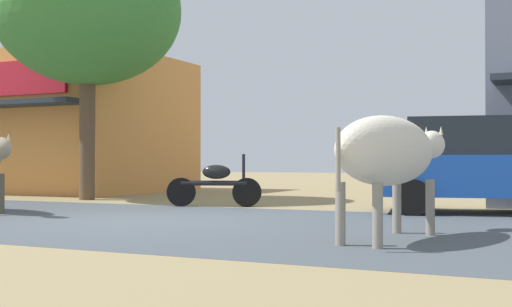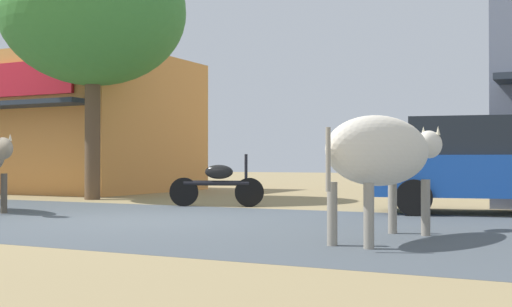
# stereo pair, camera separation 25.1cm
# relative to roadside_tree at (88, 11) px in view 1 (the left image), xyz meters

# --- Properties ---
(ground) EXTENTS (80.00, 80.00, 0.00)m
(ground) POSITION_rel_roadside_tree_xyz_m (4.21, -3.96, -4.40)
(ground) COLOR #998358
(asphalt_road) EXTENTS (72.00, 6.07, 0.00)m
(asphalt_road) POSITION_rel_roadside_tree_xyz_m (4.21, -3.96, -4.40)
(asphalt_road) COLOR #485057
(asphalt_road) RESTS_ON ground
(storefront_left_cafe) EXTENTS (8.87, 6.13, 3.94)m
(storefront_left_cafe) POSITION_rel_roadside_tree_xyz_m (-4.86, 3.44, -2.42)
(storefront_left_cafe) COLOR #DA8E45
(storefront_left_cafe) RESTS_ON ground
(roadside_tree) EXTENTS (4.36, 4.36, 6.16)m
(roadside_tree) POSITION_rel_roadside_tree_xyz_m (0.00, 0.00, 0.00)
(roadside_tree) COLOR brown
(roadside_tree) RESTS_ON ground
(parked_hatchback_car) EXTENTS (4.04, 2.35, 1.64)m
(parked_hatchback_car) POSITION_rel_roadside_tree_xyz_m (8.77, -0.33, -3.56)
(parked_hatchback_car) COLOR #1A4BA7
(parked_hatchback_car) RESTS_ON ground
(parked_motorcycle) EXTENTS (1.79, 0.72, 1.04)m
(parked_motorcycle) POSITION_rel_roadside_tree_xyz_m (3.83, -0.83, -3.94)
(parked_motorcycle) COLOR black
(parked_motorcycle) RESTS_ON ground
(cow_far_dark) EXTENTS (1.03, 2.85, 1.41)m
(cow_far_dark) POSITION_rel_roadside_tree_xyz_m (8.23, -4.81, -3.40)
(cow_far_dark) COLOR silver
(cow_far_dark) RESTS_ON ground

